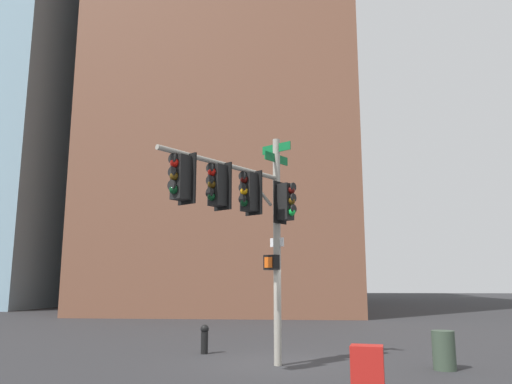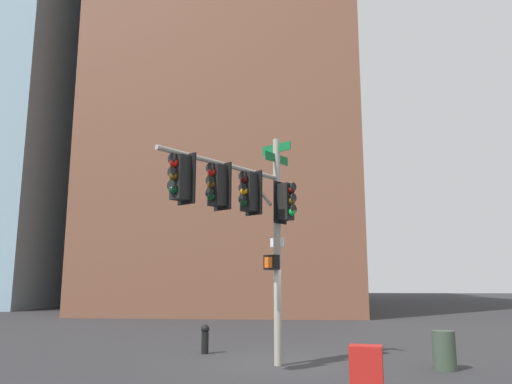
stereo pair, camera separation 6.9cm
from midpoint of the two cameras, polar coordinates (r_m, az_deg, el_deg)
ground_plane at (r=14.16m, az=1.98°, el=-18.96°), size 200.00×200.00×0.00m
signal_pole_assembly at (r=12.79m, az=-1.09°, el=-1.51°), size 3.99×2.98×6.13m
fire_hydrant at (r=16.04m, az=-6.01°, el=-16.20°), size 0.34×0.26×0.87m
litter_bin at (r=13.88m, az=20.47°, el=-16.54°), size 0.56×0.56×0.95m
newspaper_box at (r=9.44m, az=12.40°, el=-19.86°), size 0.53×0.63×1.05m
building_brick_nearside at (r=43.64m, az=-2.70°, el=13.05°), size 18.61×18.82×38.88m
building_brick_midblock at (r=53.28m, az=-6.13°, el=14.64°), size 18.48×17.24×49.15m
building_brick_farside at (r=73.59m, az=-2.21°, el=3.91°), size 19.74×16.61×40.46m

